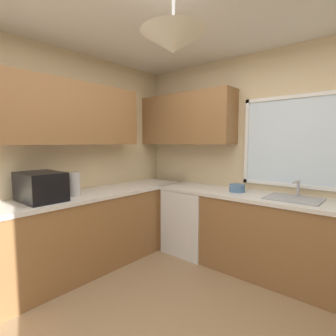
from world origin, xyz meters
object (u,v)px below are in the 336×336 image
object	(u,v)px
dishwasher	(192,220)
bowl	(237,188)
kettle	(74,184)
microwave	(41,187)
sink_assembly	(294,198)

from	to	relation	value
dishwasher	bowl	bearing A→B (deg)	2.74
kettle	microwave	bearing A→B (deg)	-93.29
microwave	dishwasher	bearing A→B (deg)	68.71
dishwasher	sink_assembly	bearing A→B (deg)	1.70
sink_assembly	kettle	bearing A→B (deg)	-143.88
kettle	bowl	size ratio (longest dim) A/B	1.42
kettle	bowl	xyz separation A→B (m)	(1.27, 1.38, -0.08)
kettle	sink_assembly	size ratio (longest dim) A/B	0.49
dishwasher	microwave	size ratio (longest dim) A/B	1.76
microwave	bowl	distance (m)	2.15
microwave	kettle	bearing A→B (deg)	86.71
kettle	bowl	distance (m)	1.87
bowl	dishwasher	bearing A→B (deg)	-177.26
dishwasher	kettle	xyz separation A→B (m)	(-0.64, -1.35, 0.60)
dishwasher	microwave	distance (m)	1.92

